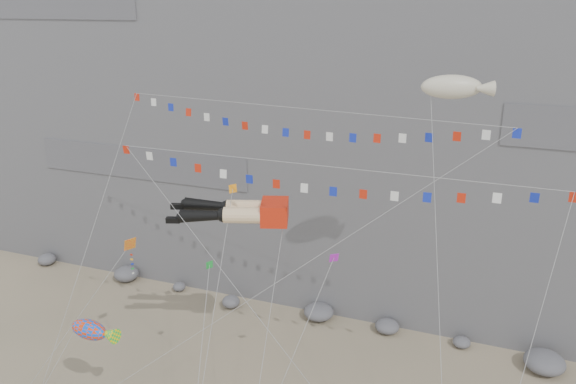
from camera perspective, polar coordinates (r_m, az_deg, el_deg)
name	(u,v)px	position (r m, az deg, el deg)	size (l,w,h in m)	color
cliff	(371,15)	(57.48, 8.39, 17.33)	(80.00, 28.00, 50.00)	slate
talus_boulders	(319,312)	(50.00, 3.14, -12.11)	(60.00, 3.00, 1.20)	slate
legs_kite	(241,211)	(36.76, -4.76, -1.98)	(10.68, 16.64, 20.43)	red
flag_banner_upper	(296,108)	(36.12, 0.82, 8.49)	(26.49, 14.74, 27.16)	red
flag_banner_lower	(319,166)	(32.43, 3.19, 2.64)	(26.69, 8.95, 21.91)	red
harlequin_kite	(129,245)	(38.33, -15.81, -5.20)	(7.05, 8.32, 14.70)	red
fish_windsock	(89,330)	(37.96, -19.56, -13.05)	(5.72, 4.72, 8.70)	red
blimp_windsock	(452,88)	(33.99, 16.28, 10.14)	(5.31, 13.66, 25.01)	beige
small_kite_a	(232,193)	(36.87, -5.70, -0.08)	(3.34, 13.34, 19.45)	orange
small_kite_b	(333,261)	(32.93, 4.54, -7.03)	(3.64, 11.06, 16.16)	purple
small_kite_c	(209,270)	(35.14, -8.03, -7.88)	(4.28, 11.41, 15.70)	#179731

